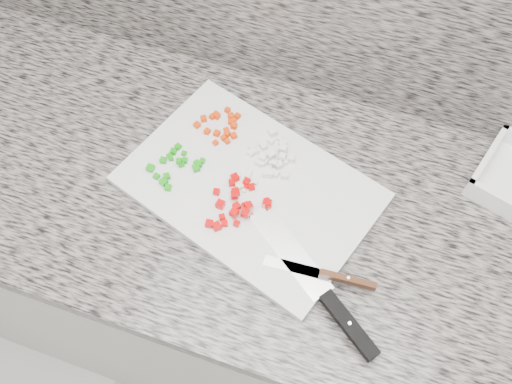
% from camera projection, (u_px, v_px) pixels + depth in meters
% --- Properties ---
extents(cabinet, '(3.92, 0.62, 0.86)m').
position_uv_depth(cabinet, '(284.00, 290.00, 1.51)').
color(cabinet, silver).
rests_on(cabinet, ground).
extents(countertop, '(3.96, 0.64, 0.04)m').
position_uv_depth(countertop, '(294.00, 212.00, 1.12)').
color(countertop, slate).
rests_on(countertop, cabinet).
extents(cutting_board, '(0.54, 0.44, 0.02)m').
position_uv_depth(cutting_board, '(250.00, 188.00, 1.11)').
color(cutting_board, silver).
rests_on(cutting_board, countertop).
extents(carrot_pile, '(0.10, 0.10, 0.01)m').
position_uv_depth(carrot_pile, '(221.00, 125.00, 1.17)').
color(carrot_pile, red).
rests_on(carrot_pile, cutting_board).
extents(onion_pile, '(0.10, 0.12, 0.02)m').
position_uv_depth(onion_pile, '(271.00, 157.00, 1.13)').
color(onion_pile, silver).
rests_on(onion_pile, cutting_board).
extents(green_pepper_pile, '(0.10, 0.11, 0.02)m').
position_uv_depth(green_pepper_pile, '(175.00, 166.00, 1.12)').
color(green_pepper_pile, '#14940D').
rests_on(green_pepper_pile, cutting_board).
extents(red_pepper_pile, '(0.12, 0.13, 0.02)m').
position_uv_depth(red_pepper_pile, '(238.00, 203.00, 1.07)').
color(red_pepper_pile, '#C70202').
rests_on(red_pepper_pile, cutting_board).
extents(garlic_pile, '(0.04, 0.05, 0.01)m').
position_uv_depth(garlic_pile, '(246.00, 182.00, 1.10)').
color(garlic_pile, beige).
rests_on(garlic_pile, cutting_board).
extents(chef_knife, '(0.29, 0.23, 0.02)m').
position_uv_depth(chef_knife, '(327.00, 298.00, 0.99)').
color(chef_knife, white).
rests_on(chef_knife, cutting_board).
extents(paring_knife, '(0.20, 0.03, 0.02)m').
position_uv_depth(paring_knife, '(333.00, 276.00, 1.00)').
color(paring_knife, white).
rests_on(paring_knife, cutting_board).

